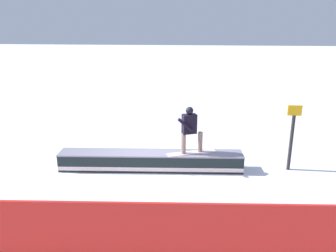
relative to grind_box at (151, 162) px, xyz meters
name	(u,v)px	position (x,y,z in m)	size (l,w,h in m)	color
ground_plane	(151,169)	(0.00, 0.00, -0.25)	(120.00, 120.00, 0.00)	white
grind_box	(151,162)	(0.00, 0.00, 0.00)	(5.50, 1.02, 0.55)	#19282A
snowboarder	(190,129)	(-1.15, -0.05, 1.06)	(1.47, 0.80, 1.41)	silver
safety_fence	(117,234)	(0.00, 4.17, 0.39)	(13.76, 0.06, 1.28)	red
trail_marker	(292,136)	(-4.13, -0.38, 0.82)	(0.40, 0.10, 1.99)	#262628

